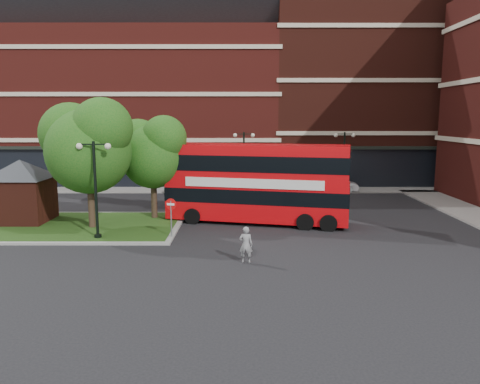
{
  "coord_description": "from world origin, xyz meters",
  "views": [
    {
      "loc": [
        1.72,
        -22.8,
        6.16
      ],
      "look_at": [
        1.7,
        3.17,
        2.0
      ],
      "focal_mm": 35.0,
      "sensor_mm": 36.0,
      "label": 1
    }
  ],
  "objects_px": {
    "bus": "(257,178)",
    "car_white": "(335,184)",
    "woman": "(246,245)",
    "car_silver": "(191,187)"
  },
  "relations": [
    {
      "from": "bus",
      "to": "car_white",
      "type": "distance_m",
      "value": 13.61
    },
    {
      "from": "woman",
      "to": "car_silver",
      "type": "xyz_separation_m",
      "value": [
        -4.19,
        18.0,
        -0.16
      ]
    },
    {
      "from": "bus",
      "to": "car_silver",
      "type": "xyz_separation_m",
      "value": [
        -4.93,
        10.25,
        -2.02
      ]
    },
    {
      "from": "bus",
      "to": "car_white",
      "type": "height_order",
      "value": "bus"
    },
    {
      "from": "bus",
      "to": "woman",
      "type": "bearing_deg",
      "value": -82.02
    },
    {
      "from": "bus",
      "to": "car_white",
      "type": "relative_size",
      "value": 2.87
    },
    {
      "from": "woman",
      "to": "car_white",
      "type": "bearing_deg",
      "value": -104.87
    },
    {
      "from": "woman",
      "to": "car_white",
      "type": "relative_size",
      "value": 0.42
    },
    {
      "from": "woman",
      "to": "car_white",
      "type": "distance_m",
      "value": 20.75
    },
    {
      "from": "bus",
      "to": "car_white",
      "type": "xyz_separation_m",
      "value": [
        6.94,
        11.54,
        -2.03
      ]
    }
  ]
}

